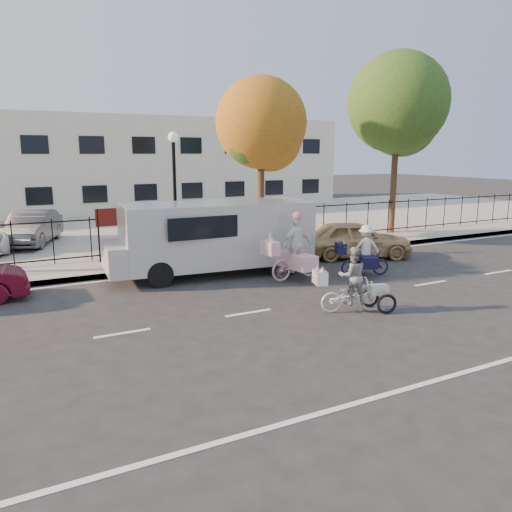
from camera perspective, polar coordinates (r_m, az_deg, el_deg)
ground at (r=12.04m, az=-0.86°, el=-6.54°), size 120.00×120.00×0.00m
road_markings at (r=12.04m, az=-0.86°, el=-6.52°), size 60.00×9.52×0.01m
curb at (r=16.53m, az=-8.72°, el=-1.33°), size 60.00×0.10×0.15m
sidewalk at (r=17.50m, az=-9.84°, el=-0.64°), size 60.00×2.20×0.15m
parking_lot at (r=26.00m, az=-15.85°, el=3.12°), size 60.00×15.60×0.15m
iron_fence at (r=18.39m, az=-10.98°, el=2.53°), size 58.00×0.06×1.50m
building at (r=35.60m, az=-19.48°, el=9.84°), size 34.00×10.00×6.00m
lamppost at (r=17.94m, az=-9.33°, el=9.47°), size 0.36×0.36×4.33m
street_sign at (r=17.50m, az=-16.48°, el=3.51°), size 0.85×0.06×1.80m
zebra_trike at (r=12.19m, az=10.95°, el=-3.52°), size 1.85×1.19×1.59m
unicorn_bike at (r=15.01m, az=4.51°, el=0.12°), size 2.07×1.45×2.07m
bull_bike at (r=15.90m, az=12.30°, el=0.06°), size 1.75×1.24×1.58m
white_van at (r=15.65m, az=-4.86°, el=2.41°), size 6.52×2.64×2.26m
gold_sedan at (r=18.49m, az=11.26°, el=1.89°), size 4.33×2.97×1.37m
lot_car_c at (r=21.91m, az=-24.22°, el=2.95°), size 2.74×4.30×1.34m
lot_car_d at (r=22.35m, az=-1.46°, el=3.95°), size 1.43×3.51×1.19m
tree_mid at (r=21.01m, az=0.86°, el=14.46°), size 3.72×3.72×6.82m
tree_east at (r=24.09m, az=16.05°, el=15.95°), size 4.46×4.46×8.18m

